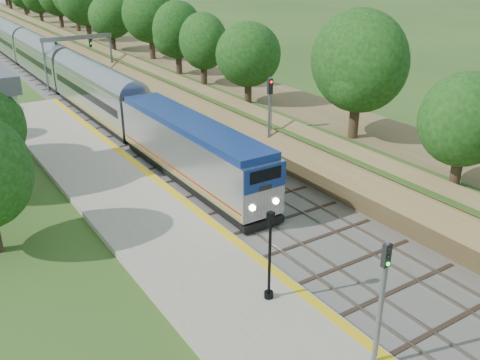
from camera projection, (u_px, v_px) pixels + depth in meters
trackbed at (66, 80)px, 68.39m from camera, size 9.50×170.00×0.28m
platform at (165, 235)px, 30.84m from camera, size 6.40×68.00×0.38m
yellow_stripe at (208, 220)px, 32.19m from camera, size 0.55×68.00×0.01m
embankment at (127, 59)px, 71.82m from camera, size 10.64×170.00×11.70m
signal_gantry at (78, 47)px, 62.89m from camera, size 8.40×0.38×6.20m
trees_behind_platform at (27, 161)px, 29.73m from camera, size 7.82×53.32×7.21m
train at (26, 51)px, 75.60m from camera, size 2.96×118.72×4.35m
lamppost_far at (270, 261)px, 24.19m from camera, size 0.44×0.44×4.45m
signal_platform at (382, 291)px, 19.79m from camera, size 0.32×0.25×5.40m
signal_farside at (269, 113)px, 39.27m from camera, size 0.38×0.30×6.84m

